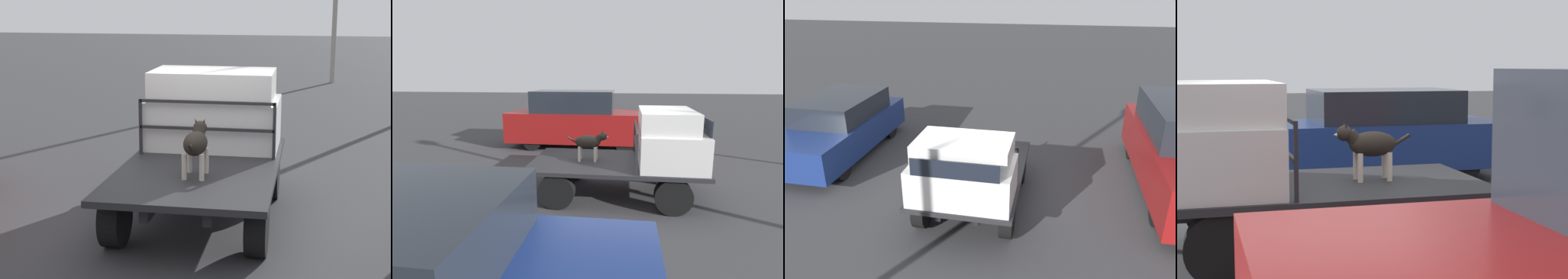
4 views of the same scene
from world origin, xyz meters
The scene contains 5 objects.
ground_plane centered at (0.00, 0.00, 0.00)m, with size 80.00×80.00×0.00m, color #38383A.
flatbed_truck centered at (0.00, 0.00, 0.56)m, with size 3.57×1.99×0.76m.
truck_cab centered at (1.08, 0.00, 1.29)m, with size 1.26×1.87×1.12m.
truck_headboard centered at (0.41, 0.00, 1.27)m, with size 0.04×1.87×0.77m.
dog centered at (-0.55, -0.03, 1.17)m, with size 0.89×0.28×0.67m.
Camera 1 is at (-8.12, -1.41, 2.93)m, focal length 60.00 mm.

